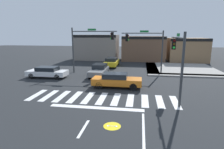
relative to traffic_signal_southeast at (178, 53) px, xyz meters
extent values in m
plane|color=#232628|center=(-5.88, 3.54, -3.68)|extent=(120.00, 120.00, 0.00)
cube|color=silver|center=(-11.65, -0.96, -3.67)|extent=(0.54, 2.95, 0.01)
cube|color=silver|center=(-10.50, -0.96, -3.67)|extent=(0.54, 2.95, 0.01)
cube|color=silver|center=(-9.34, -0.96, -3.67)|extent=(0.54, 2.95, 0.01)
cube|color=silver|center=(-8.19, -0.96, -3.67)|extent=(0.54, 2.95, 0.01)
cube|color=silver|center=(-7.03, -0.96, -3.67)|extent=(0.54, 2.95, 0.01)
cube|color=silver|center=(-5.88, -0.96, -3.67)|extent=(0.54, 2.95, 0.01)
cube|color=silver|center=(-4.72, -0.96, -3.67)|extent=(0.54, 2.95, 0.01)
cube|color=silver|center=(-3.57, -0.96, -3.67)|extent=(0.54, 2.95, 0.01)
cube|color=silver|center=(-2.41, -0.96, -3.67)|extent=(0.54, 2.95, 0.01)
cube|color=silver|center=(-1.26, -0.96, -3.67)|extent=(0.54, 2.95, 0.01)
cube|color=silver|center=(-0.11, -0.96, -3.67)|extent=(0.54, 2.95, 0.01)
cube|color=white|center=(-5.88, -2.96, -3.67)|extent=(6.80, 0.50, 0.01)
cube|color=white|center=(-5.88, -5.96, -3.67)|extent=(0.16, 2.00, 0.01)
cylinder|color=yellow|center=(-4.35, -5.44, -3.67)|extent=(1.01, 1.01, 0.01)
cylinder|color=white|center=(-4.58, -5.44, -3.67)|extent=(0.16, 0.16, 0.00)
cylinder|color=white|center=(-4.12, -5.44, -3.67)|extent=(0.16, 0.16, 0.00)
cube|color=white|center=(-4.35, -5.44, -3.67)|extent=(0.45, 0.04, 0.00)
cube|color=gray|center=(3.12, 8.74, -3.60)|extent=(10.00, 1.60, 0.15)
cube|color=gray|center=(-1.08, 13.54, -3.60)|extent=(1.60, 10.00, 0.15)
cube|color=gray|center=(3.12, 13.54, -3.60)|extent=(10.00, 10.00, 0.15)
cube|color=gray|center=(-11.70, 22.46, -1.18)|extent=(8.35, 5.83, 4.99)
cube|color=black|center=(-11.70, 19.74, 1.06)|extent=(8.35, 0.50, 0.50)
cube|color=brown|center=(-2.39, 22.30, -1.32)|extent=(8.11, 5.51, 4.71)
cube|color=black|center=(-2.39, 19.74, 0.78)|extent=(8.11, 0.50, 0.50)
cube|color=#93704C|center=(5.89, 22.58, -1.49)|extent=(6.93, 6.07, 4.38)
cube|color=black|center=(5.89, 19.74, 0.45)|extent=(6.93, 0.50, 0.50)
cylinder|color=#383A3D|center=(0.00, -1.88, -1.02)|extent=(0.18, 0.18, 5.30)
cylinder|color=#383A3D|center=(0.00, 0.67, 1.18)|extent=(0.12, 5.12, 0.12)
cube|color=black|center=(0.00, 2.14, 0.60)|extent=(0.32, 0.32, 0.95)
sphere|color=#470A0A|center=(0.00, 1.97, 0.90)|extent=(0.22, 0.22, 0.22)
sphere|color=#4C330C|center=(0.00, 1.97, 0.60)|extent=(0.22, 0.22, 0.22)
sphere|color=#1ED833|center=(0.00, 1.97, 0.31)|extent=(0.22, 0.22, 0.22)
cube|color=#197233|center=(0.00, 0.42, 1.40)|extent=(0.03, 1.10, 0.24)
cylinder|color=#383A3D|center=(-0.13, 9.58, -0.89)|extent=(0.18, 0.18, 5.58)
cylinder|color=#383A3D|center=(-2.76, 9.58, 1.58)|extent=(5.27, 0.12, 0.12)
cube|color=black|center=(-4.73, 9.58, 1.00)|extent=(0.32, 0.32, 0.95)
sphere|color=#470A0A|center=(-4.56, 9.58, 1.30)|extent=(0.22, 0.22, 0.22)
sphere|color=#4C330C|center=(-4.56, 9.58, 1.00)|extent=(0.22, 0.22, 0.22)
sphere|color=#1ED833|center=(-4.56, 9.58, 0.71)|extent=(0.22, 0.22, 0.22)
cube|color=#197233|center=(-2.50, 9.58, 1.80)|extent=(1.10, 0.03, 0.24)
cylinder|color=#383A3D|center=(-11.82, 8.69, -0.70)|extent=(0.18, 0.18, 5.96)
cylinder|color=#383A3D|center=(-8.86, 8.69, 1.80)|extent=(5.90, 0.12, 0.12)
cube|color=black|center=(-6.49, 8.69, 1.23)|extent=(0.32, 0.32, 0.95)
sphere|color=#470A0A|center=(-6.66, 8.69, 1.52)|extent=(0.22, 0.22, 0.22)
sphere|color=#4C330C|center=(-6.66, 8.69, 1.23)|extent=(0.22, 0.22, 0.22)
sphere|color=#1ED833|center=(-6.66, 8.69, 0.93)|extent=(0.22, 0.22, 0.22)
cube|color=#197233|center=(-9.16, 8.69, 2.02)|extent=(1.10, 0.03, 0.24)
cube|color=slate|center=(-7.91, 6.94, -3.06)|extent=(1.79, 4.53, 0.60)
cube|color=black|center=(-7.91, 7.54, -2.49)|extent=(1.57, 2.20, 0.53)
cylinder|color=black|center=(-7.13, 5.40, -3.32)|extent=(0.22, 0.71, 0.71)
cylinder|color=black|center=(-8.70, 5.40, -3.32)|extent=(0.22, 0.71, 0.71)
cylinder|color=black|center=(-7.13, 8.48, -3.32)|extent=(0.22, 0.71, 0.71)
cylinder|color=black|center=(-8.70, 8.48, -3.32)|extent=(0.22, 0.71, 0.71)
cube|color=orange|center=(-5.07, 2.34, -3.05)|extent=(4.79, 1.73, 0.63)
cube|color=black|center=(-5.26, 2.34, -2.49)|extent=(2.34, 1.52, 0.48)
cylinder|color=black|center=(-6.70, 1.59, -3.33)|extent=(0.69, 0.22, 0.69)
cylinder|color=black|center=(-6.70, 3.10, -3.33)|extent=(0.69, 0.22, 0.69)
cylinder|color=black|center=(-3.45, 1.59, -3.33)|extent=(0.69, 0.22, 0.69)
cylinder|color=black|center=(-3.45, 3.10, -3.33)|extent=(0.69, 0.22, 0.69)
cube|color=gold|center=(-7.43, 14.26, -3.06)|extent=(1.88, 4.79, 0.66)
cube|color=black|center=(-7.43, 14.04, -2.48)|extent=(1.66, 2.45, 0.50)
cylinder|color=black|center=(-6.60, 12.63, -3.36)|extent=(0.22, 0.64, 0.64)
cylinder|color=black|center=(-8.26, 12.63, -3.36)|extent=(0.22, 0.64, 0.64)
cylinder|color=black|center=(-6.60, 15.89, -3.36)|extent=(0.22, 0.64, 0.64)
cylinder|color=black|center=(-8.26, 15.89, -3.36)|extent=(0.22, 0.64, 0.64)
cube|color=white|center=(-13.88, 5.27, -3.10)|extent=(4.72, 1.87, 0.57)
cube|color=black|center=(-13.84, 5.27, -2.59)|extent=(2.40, 1.64, 0.46)
cylinder|color=black|center=(-12.27, 6.09, -3.35)|extent=(0.64, 0.22, 0.64)
cylinder|color=black|center=(-12.27, 4.44, -3.35)|extent=(0.64, 0.22, 0.64)
cylinder|color=black|center=(-15.48, 6.09, -3.35)|extent=(0.64, 0.22, 0.64)
cylinder|color=black|center=(-15.48, 4.44, -3.35)|extent=(0.64, 0.22, 0.64)
camera|label=1|loc=(-2.88, -14.99, 1.47)|focal=29.61mm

